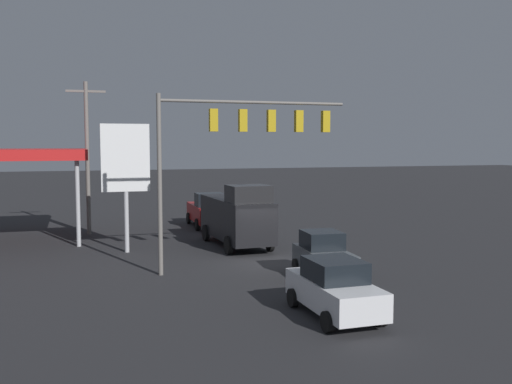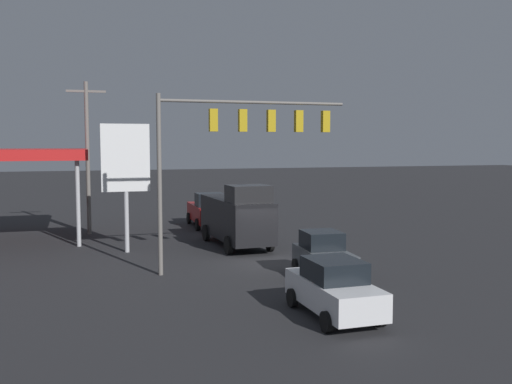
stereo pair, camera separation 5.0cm
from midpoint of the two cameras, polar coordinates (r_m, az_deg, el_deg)
name	(u,v)px [view 1 (the left image)]	position (r m, az deg, el deg)	size (l,w,h in m)	color
ground_plane	(268,262)	(27.95, 1.19, -7.02)	(200.00, 200.00, 0.00)	#262628
traffic_signal_assembly	(239,135)	(25.73, -1.77, 5.70)	(8.76, 0.43, 7.91)	slate
utility_pole	(87,154)	(37.41, -16.55, 3.64)	(2.40, 0.26, 9.60)	slate
gas_station_canopy	(6,155)	(36.77, -23.74, 3.38)	(9.13, 8.06, 5.43)	red
price_sign	(125,162)	(30.69, -12.97, 2.90)	(2.51, 0.27, 6.79)	#B7B7BC
sedan_far	(334,288)	(19.43, 7.77, -9.51)	(2.09, 4.42, 1.93)	silver
hatchback_crossing	(324,255)	(24.88, 6.71, -6.32)	(2.16, 3.91, 1.97)	#474C51
delivery_truck	(237,216)	(31.86, -1.95, -2.46)	(2.83, 6.91, 3.58)	black
pickup_parked	(208,211)	(39.60, -4.90, -1.88)	(2.33, 5.23, 2.40)	maroon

